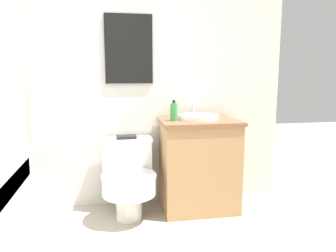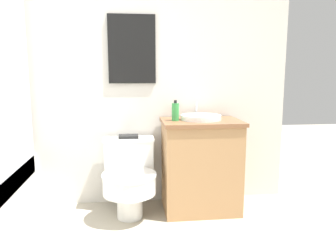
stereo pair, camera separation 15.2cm
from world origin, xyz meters
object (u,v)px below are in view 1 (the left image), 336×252
Objects in this scene: sink at (199,117)px; soap_bottle at (174,112)px; book_on_tank at (126,137)px; toilet at (128,176)px.

soap_bottle is (-0.22, -0.03, 0.05)m from sink.
soap_bottle is at bearing -172.35° from sink.
sink is at bearing 7.65° from soap_bottle.
book_on_tank is at bearing 171.51° from sink.
toilet is 3.70× the size of soap_bottle.
book_on_tank is (0.00, 0.14, 0.30)m from toilet.
sink is 2.26× the size of book_on_tank.
toilet is at bearing -176.38° from soap_bottle.
toilet is at bearing -174.91° from sink.
sink is 0.63m from book_on_tank.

